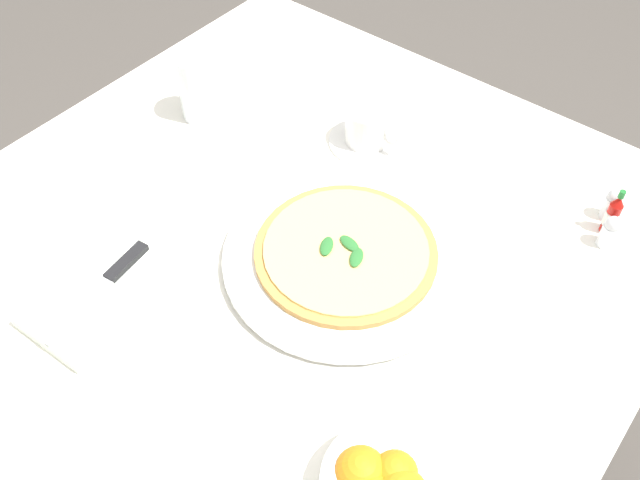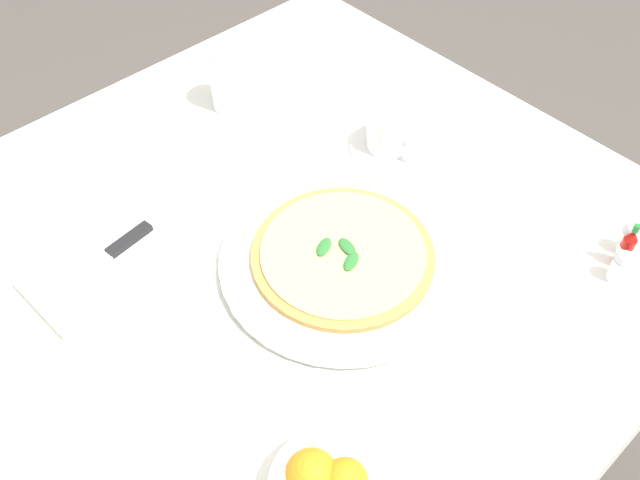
{
  "view_description": "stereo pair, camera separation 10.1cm",
  "coord_description": "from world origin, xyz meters",
  "px_view_note": "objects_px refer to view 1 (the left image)",
  "views": [
    {
      "loc": [
        0.52,
        0.46,
        1.51
      ],
      "look_at": [
        -0.0,
        0.04,
        0.75
      ],
      "focal_mm": 38.74,
      "sensor_mm": 36.0,
      "label": 1
    },
    {
      "loc": [
        0.45,
        0.53,
        1.51
      ],
      "look_at": [
        -0.0,
        0.04,
        0.75
      ],
      "focal_mm": 38.74,
      "sensor_mm": 36.0,
      "label": 2
    }
  ],
  "objects_px": {
    "napkin_folded": "(106,291)",
    "pepper_shaker": "(612,205)",
    "pizza": "(346,251)",
    "coffee_cup_near_left": "(368,128)",
    "water_glass_near_right": "(199,91)",
    "salt_shaker": "(609,233)",
    "dinner_knife": "(102,286)",
    "pizza_plate": "(346,257)",
    "hot_sauce_bottle": "(612,215)"
  },
  "relations": [
    {
      "from": "napkin_folded",
      "to": "pepper_shaker",
      "type": "height_order",
      "value": "pepper_shaker"
    },
    {
      "from": "napkin_folded",
      "to": "pizza",
      "type": "bearing_deg",
      "value": 135.56
    },
    {
      "from": "coffee_cup_near_left",
      "to": "pepper_shaker",
      "type": "relative_size",
      "value": 2.36
    },
    {
      "from": "water_glass_near_right",
      "to": "salt_shaker",
      "type": "distance_m",
      "value": 0.71
    },
    {
      "from": "coffee_cup_near_left",
      "to": "salt_shaker",
      "type": "relative_size",
      "value": 2.36
    },
    {
      "from": "napkin_folded",
      "to": "dinner_knife",
      "type": "height_order",
      "value": "dinner_knife"
    },
    {
      "from": "pepper_shaker",
      "to": "pizza",
      "type": "bearing_deg",
      "value": -38.96
    },
    {
      "from": "pizza_plate",
      "to": "salt_shaker",
      "type": "xyz_separation_m",
      "value": [
        -0.27,
        0.28,
        0.01
      ]
    },
    {
      "from": "water_glass_near_right",
      "to": "hot_sauce_bottle",
      "type": "xyz_separation_m",
      "value": [
        -0.18,
        0.68,
        -0.02
      ]
    },
    {
      "from": "pizza_plate",
      "to": "pepper_shaker",
      "type": "relative_size",
      "value": 6.37
    },
    {
      "from": "pepper_shaker",
      "to": "coffee_cup_near_left",
      "type": "bearing_deg",
      "value": -77.12
    },
    {
      "from": "dinner_knife",
      "to": "salt_shaker",
      "type": "relative_size",
      "value": 3.48
    },
    {
      "from": "pizza",
      "to": "napkin_folded",
      "type": "height_order",
      "value": "pizza"
    },
    {
      "from": "water_glass_near_right",
      "to": "salt_shaker",
      "type": "relative_size",
      "value": 2.13
    },
    {
      "from": "dinner_knife",
      "to": "coffee_cup_near_left",
      "type": "bearing_deg",
      "value": 162.28
    },
    {
      "from": "pizza",
      "to": "dinner_knife",
      "type": "distance_m",
      "value": 0.34
    },
    {
      "from": "pepper_shaker",
      "to": "napkin_folded",
      "type": "bearing_deg",
      "value": -40.02
    },
    {
      "from": "water_glass_near_right",
      "to": "napkin_folded",
      "type": "xyz_separation_m",
      "value": [
        0.37,
        0.18,
        -0.04
      ]
    },
    {
      "from": "water_glass_near_right",
      "to": "napkin_folded",
      "type": "distance_m",
      "value": 0.41
    },
    {
      "from": "napkin_folded",
      "to": "hot_sauce_bottle",
      "type": "height_order",
      "value": "hot_sauce_bottle"
    },
    {
      "from": "water_glass_near_right",
      "to": "coffee_cup_near_left",
      "type": "bearing_deg",
      "value": 113.85
    },
    {
      "from": "dinner_knife",
      "to": "salt_shaker",
      "type": "distance_m",
      "value": 0.73
    },
    {
      "from": "pizza",
      "to": "hot_sauce_bottle",
      "type": "bearing_deg",
      "value": 137.43
    },
    {
      "from": "pizza",
      "to": "dinner_knife",
      "type": "bearing_deg",
      "value": -40.97
    },
    {
      "from": "hot_sauce_bottle",
      "to": "pepper_shaker",
      "type": "xyz_separation_m",
      "value": [
        -0.03,
        -0.01,
        -0.01
      ]
    },
    {
      "from": "pizza_plate",
      "to": "pepper_shaker",
      "type": "distance_m",
      "value": 0.42
    },
    {
      "from": "pizza",
      "to": "salt_shaker",
      "type": "height_order",
      "value": "salt_shaker"
    },
    {
      "from": "water_glass_near_right",
      "to": "napkin_folded",
      "type": "height_order",
      "value": "water_glass_near_right"
    },
    {
      "from": "pizza_plate",
      "to": "napkin_folded",
      "type": "xyz_separation_m",
      "value": [
        0.26,
        -0.23,
        -0.0
      ]
    },
    {
      "from": "pizza_plate",
      "to": "pizza",
      "type": "distance_m",
      "value": 0.01
    },
    {
      "from": "pizza_plate",
      "to": "napkin_folded",
      "type": "relative_size",
      "value": 1.58
    },
    {
      "from": "napkin_folded",
      "to": "dinner_knife",
      "type": "bearing_deg",
      "value": 3.79
    },
    {
      "from": "coffee_cup_near_left",
      "to": "dinner_knife",
      "type": "relative_size",
      "value": 0.68
    },
    {
      "from": "pizza_plate",
      "to": "hot_sauce_bottle",
      "type": "height_order",
      "value": "hot_sauce_bottle"
    },
    {
      "from": "water_glass_near_right",
      "to": "dinner_knife",
      "type": "xyz_separation_m",
      "value": [
        0.37,
        0.18,
        -0.03
      ]
    },
    {
      "from": "pizza_plate",
      "to": "pepper_shaker",
      "type": "height_order",
      "value": "pepper_shaker"
    },
    {
      "from": "pizza",
      "to": "pizza_plate",
      "type": "bearing_deg",
      "value": -169.74
    },
    {
      "from": "pizza",
      "to": "hot_sauce_bottle",
      "type": "relative_size",
      "value": 3.19
    },
    {
      "from": "water_glass_near_right",
      "to": "pizza_plate",
      "type": "bearing_deg",
      "value": 74.42
    },
    {
      "from": "pizza",
      "to": "salt_shaker",
      "type": "xyz_separation_m",
      "value": [
        -0.27,
        0.28,
        0.0
      ]
    },
    {
      "from": "water_glass_near_right",
      "to": "napkin_folded",
      "type": "bearing_deg",
      "value": 25.93
    },
    {
      "from": "pizza",
      "to": "dinner_knife",
      "type": "relative_size",
      "value": 1.35
    },
    {
      "from": "pizza",
      "to": "coffee_cup_near_left",
      "type": "bearing_deg",
      "value": -150.81
    },
    {
      "from": "napkin_folded",
      "to": "pepper_shaker",
      "type": "bearing_deg",
      "value": 136.86
    },
    {
      "from": "water_glass_near_right",
      "to": "napkin_folded",
      "type": "relative_size",
      "value": 0.53
    },
    {
      "from": "pizza",
      "to": "water_glass_near_right",
      "type": "distance_m",
      "value": 0.42
    },
    {
      "from": "napkin_folded",
      "to": "water_glass_near_right",
      "type": "bearing_deg",
      "value": -157.19
    },
    {
      "from": "coffee_cup_near_left",
      "to": "napkin_folded",
      "type": "xyz_separation_m",
      "value": [
        0.49,
        -0.09,
        -0.02
      ]
    },
    {
      "from": "napkin_folded",
      "to": "hot_sauce_bottle",
      "type": "relative_size",
      "value": 2.73
    },
    {
      "from": "pizza_plate",
      "to": "salt_shaker",
      "type": "relative_size",
      "value": 6.37
    }
  ]
}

